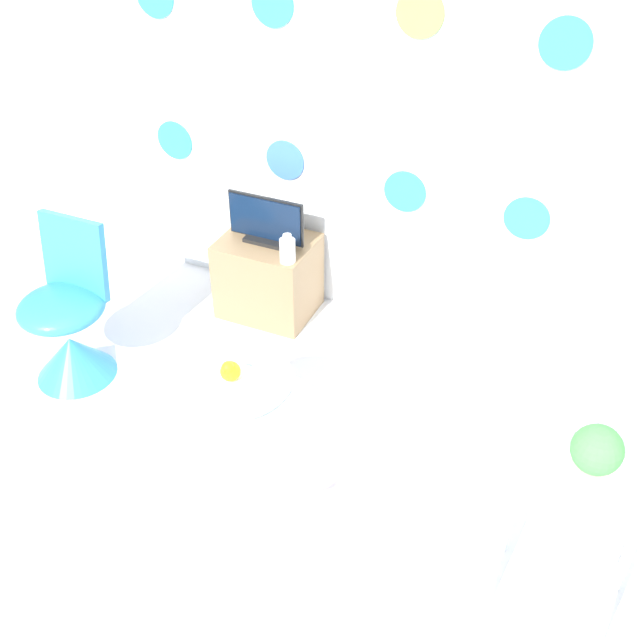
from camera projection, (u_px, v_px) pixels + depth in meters
name	position (u px, v px, depth m)	size (l,w,h in m)	color
wall_back_dotted	(344.00, 59.00, 3.31)	(4.58, 0.05, 2.60)	white
rug	(233.00, 484.00, 3.03)	(1.27, 0.83, 0.01)	silver
bathtub	(238.00, 424.00, 2.95)	(0.94, 0.54, 0.51)	white
rubber_duck	(230.00, 370.00, 2.76)	(0.08, 0.08, 0.09)	yellow
chair	(69.00, 330.00, 3.45)	(0.39, 0.39, 0.77)	#338CE0
tv_cabinet	(268.00, 276.00, 3.88)	(0.47, 0.37, 0.42)	#8E704C
tv	(266.00, 222.00, 3.70)	(0.40, 0.12, 0.24)	black
vase	(287.00, 250.00, 3.57)	(0.08, 0.08, 0.15)	white
side_table	(577.00, 512.00, 2.35)	(0.46, 0.32, 0.59)	silver
potted_plant_left	(595.00, 457.00, 2.20)	(0.15, 0.15, 0.23)	beige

